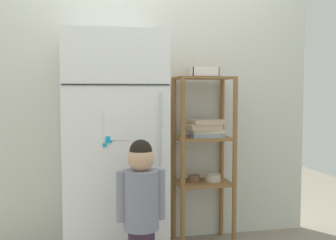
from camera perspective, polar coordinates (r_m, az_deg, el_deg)
The scene contains 5 objects.
kitchen_wall_back at distance 3.31m, azimuth -3.16°, elevation 1.40°, with size 2.80×0.03×2.14m, color silver.
refrigerator at distance 2.99m, azimuth -7.56°, elevation -3.74°, with size 0.72×0.60×1.64m.
child_standing at distance 2.54m, azimuth -3.81°, elevation -11.03°, with size 0.30×0.22×0.93m.
pantry_shelf_unit at distance 3.24m, azimuth 5.11°, elevation -3.32°, with size 0.45×0.33×1.34m.
fruit_bin at distance 3.23m, azimuth 5.03°, elevation 6.66°, with size 0.21×0.15×0.08m.
Camera 1 is at (-0.50, -2.93, 1.23)m, focal length 43.48 mm.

